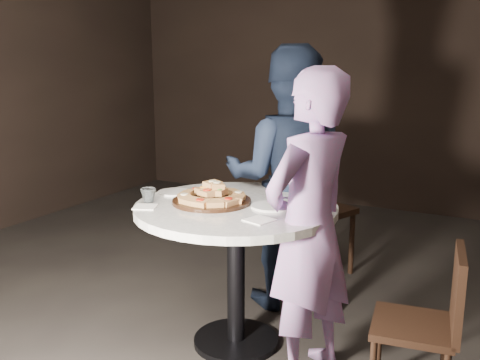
% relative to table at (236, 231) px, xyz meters
% --- Properties ---
extents(floor, '(7.00, 7.00, 0.00)m').
position_rel_table_xyz_m(floor, '(-0.13, -0.07, -0.70)').
color(floor, black).
rests_on(floor, ground).
extents(table, '(1.32, 1.32, 0.86)m').
position_rel_table_xyz_m(table, '(0.00, 0.00, 0.00)').
color(table, black).
rests_on(table, ground).
extents(serving_board, '(0.49, 0.49, 0.02)m').
position_rel_table_xyz_m(serving_board, '(-0.14, -0.03, 0.17)').
color(serving_board, black).
rests_on(serving_board, table).
extents(focaccia_pile, '(0.40, 0.39, 0.11)m').
position_rel_table_xyz_m(focaccia_pile, '(-0.14, -0.03, 0.21)').
color(focaccia_pile, '#A97741').
rests_on(focaccia_pile, serving_board).
extents(plate_left, '(0.20, 0.20, 0.01)m').
position_rel_table_xyz_m(plate_left, '(-0.46, 0.05, 0.16)').
color(plate_left, white).
rests_on(plate_left, table).
extents(plate_right, '(0.27, 0.27, 0.01)m').
position_rel_table_xyz_m(plate_right, '(0.20, 0.03, 0.17)').
color(plate_right, white).
rests_on(plate_right, table).
extents(water_glass, '(0.11, 0.11, 0.08)m').
position_rel_table_xyz_m(water_glass, '(-0.46, -0.19, 0.20)').
color(water_glass, silver).
rests_on(water_glass, table).
extents(napkin_near, '(0.16, 0.16, 0.01)m').
position_rel_table_xyz_m(napkin_near, '(-0.41, -0.29, 0.16)').
color(napkin_near, white).
rests_on(napkin_near, table).
extents(napkin_far, '(0.16, 0.16, 0.01)m').
position_rel_table_xyz_m(napkin_far, '(0.26, -0.22, 0.16)').
color(napkin_far, white).
rests_on(napkin_far, table).
extents(chair_far, '(0.63, 0.64, 1.03)m').
position_rel_table_xyz_m(chair_far, '(-0.02, 1.16, -0.10)').
color(chair_far, black).
rests_on(chair_far, ground).
extents(chair_right, '(0.44, 0.43, 0.80)m').
position_rel_table_xyz_m(chair_right, '(1.09, -0.08, -0.24)').
color(chair_right, black).
rests_on(chair_right, ground).
extents(diner_navy, '(1.02, 0.91, 1.75)m').
position_rel_table_xyz_m(diner_navy, '(0.02, 0.68, 0.18)').
color(diner_navy, '#141E32').
rests_on(diner_navy, ground).
extents(diner_teal, '(0.56, 0.68, 1.62)m').
position_rel_table_xyz_m(diner_teal, '(0.47, -0.09, 0.11)').
color(diner_teal, '#85669F').
rests_on(diner_teal, ground).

